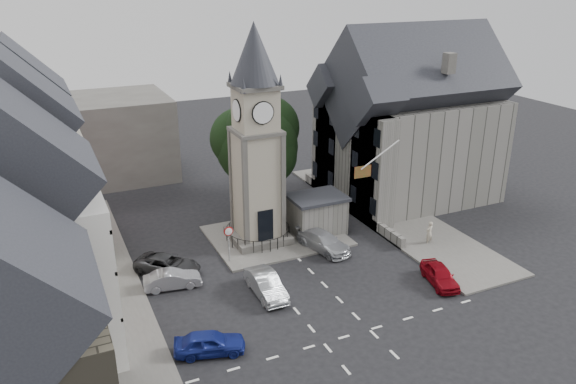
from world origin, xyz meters
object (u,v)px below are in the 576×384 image
clock_tower (256,139)px  car_west_blue (210,343)px  stone_shelter (317,214)px  pedestrian (429,233)px  car_east_red (440,275)px

clock_tower → car_west_blue: size_ratio=4.24×
stone_shelter → clock_tower: bearing=174.2°
clock_tower → stone_shelter: bearing=-5.8°
stone_shelter → pedestrian: size_ratio=2.32×
stone_shelter → car_east_red: (3.70, -10.50, -0.91)m
clock_tower → pedestrian: 14.83m
clock_tower → pedestrian: bearing=-27.5°
clock_tower → stone_shelter: 8.15m
clock_tower → pedestrian: clock_tower is taller
stone_shelter → car_east_red: stone_shelter is taller
car_east_red → car_west_blue: bearing=-163.9°
clock_tower → stone_shelter: (4.80, -0.49, -6.57)m
clock_tower → car_east_red: size_ratio=4.34×
stone_shelter → car_east_red: 11.17m
car_west_blue → pedestrian: pedestrian is taller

